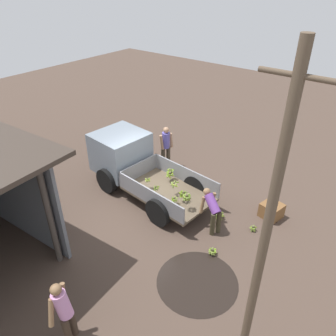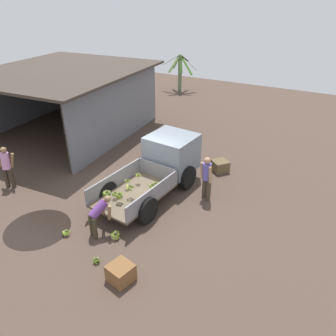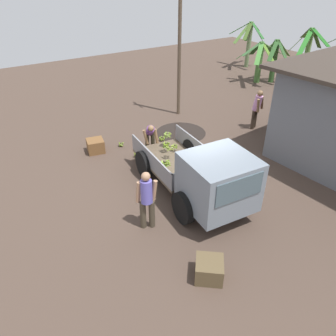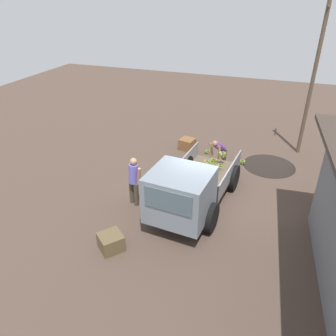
% 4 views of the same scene
% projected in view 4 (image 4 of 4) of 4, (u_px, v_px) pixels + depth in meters
% --- Properties ---
extents(ground, '(36.00, 36.00, 0.00)m').
position_uv_depth(ground, '(211.00, 202.00, 11.08)').
color(ground, '#4B3A30').
extents(mud_patch_0, '(2.08, 2.08, 0.01)m').
position_uv_depth(mud_patch_0, '(269.00, 166.00, 13.30)').
color(mud_patch_0, black).
rests_on(mud_patch_0, ground).
extents(cargo_truck, '(4.76, 2.34, 1.87)m').
position_uv_depth(cargo_truck, '(186.00, 191.00, 9.81)').
color(cargo_truck, brown).
rests_on(cargo_truck, ground).
extents(utility_pole, '(0.95, 0.15, 6.24)m').
position_uv_depth(utility_pole, '(313.00, 79.00, 12.89)').
color(utility_pole, brown).
rests_on(utility_pole, ground).
extents(person_foreground_visitor, '(0.44, 0.57, 1.69)m').
position_uv_depth(person_foreground_visitor, '(134.00, 179.00, 10.56)').
color(person_foreground_visitor, '#453C2E').
rests_on(person_foreground_visitor, ground).
extents(person_worker_loading, '(0.76, 0.69, 1.27)m').
position_uv_depth(person_worker_loading, '(220.00, 150.00, 12.85)').
color(person_worker_loading, '#383221').
rests_on(person_worker_loading, ground).
extents(banana_bunch_on_ground_0, '(0.30, 0.29, 0.25)m').
position_uv_depth(banana_bunch_on_ground_0, '(205.00, 162.00, 13.29)').
color(banana_bunch_on_ground_0, '#4B4431').
rests_on(banana_bunch_on_ground_0, ground).
extents(banana_bunch_on_ground_1, '(0.24, 0.25, 0.20)m').
position_uv_depth(banana_bunch_on_ground_1, '(242.00, 162.00, 13.39)').
color(banana_bunch_on_ground_1, '#48412F').
rests_on(banana_bunch_on_ground_1, ground).
extents(banana_bunch_on_ground_2, '(0.23, 0.23, 0.19)m').
position_uv_depth(banana_bunch_on_ground_2, '(207.00, 151.00, 14.24)').
color(banana_bunch_on_ground_2, brown).
rests_on(banana_bunch_on_ground_2, ground).
extents(wooden_crate_0, '(0.71, 0.71, 0.48)m').
position_uv_depth(wooden_crate_0, '(187.00, 144.00, 14.58)').
color(wooden_crate_0, brown).
rests_on(wooden_crate_0, ground).
extents(wooden_crate_1, '(0.86, 0.86, 0.47)m').
position_uv_depth(wooden_crate_1, '(111.00, 242.00, 8.98)').
color(wooden_crate_1, brown).
rests_on(wooden_crate_1, ground).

